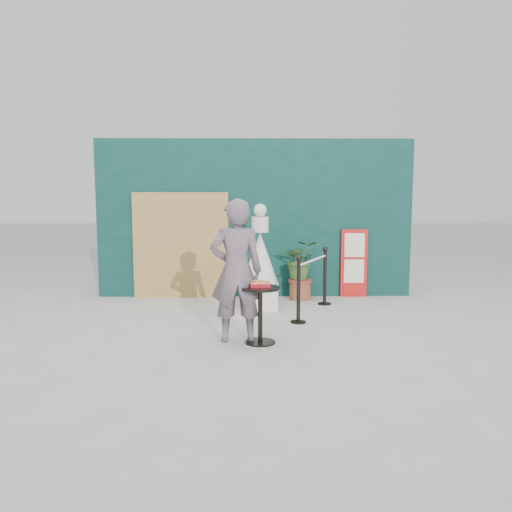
# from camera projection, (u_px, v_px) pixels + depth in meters

# --- Properties ---
(ground) EXTENTS (60.00, 60.00, 0.00)m
(ground) POSITION_uv_depth(u_px,v_px,m) (257.00, 341.00, 6.66)
(ground) COLOR #ADAAA5
(ground) RESTS_ON ground
(back_wall) EXTENTS (6.00, 0.30, 3.00)m
(back_wall) POSITION_uv_depth(u_px,v_px,m) (255.00, 218.00, 9.61)
(back_wall) COLOR #0A2F28
(back_wall) RESTS_ON ground
(bamboo_fence) EXTENTS (1.80, 0.08, 2.00)m
(bamboo_fence) POSITION_uv_depth(u_px,v_px,m) (181.00, 245.00, 9.45)
(bamboo_fence) COLOR tan
(bamboo_fence) RESTS_ON ground
(woman) EXTENTS (0.72, 0.50, 1.89)m
(woman) POSITION_uv_depth(u_px,v_px,m) (236.00, 271.00, 6.54)
(woman) COLOR slate
(woman) RESTS_ON ground
(menu_board) EXTENTS (0.50, 0.07, 1.30)m
(menu_board) POSITION_uv_depth(u_px,v_px,m) (354.00, 263.00, 9.55)
(menu_board) COLOR red
(menu_board) RESTS_ON ground
(statue) EXTENTS (0.70, 0.70, 1.80)m
(statue) POSITION_uv_depth(u_px,v_px,m) (260.00, 266.00, 8.53)
(statue) COLOR white
(statue) RESTS_ON ground
(cafe_table) EXTENTS (0.52, 0.52, 0.75)m
(cafe_table) POSITION_uv_depth(u_px,v_px,m) (260.00, 306.00, 6.51)
(cafe_table) COLOR black
(cafe_table) RESTS_ON ground
(food_basket) EXTENTS (0.26, 0.19, 0.11)m
(food_basket) POSITION_uv_depth(u_px,v_px,m) (260.00, 284.00, 6.47)
(food_basket) COLOR #AF1223
(food_basket) RESTS_ON cafe_table
(planter) EXTENTS (0.66, 0.57, 1.11)m
(planter) POSITION_uv_depth(u_px,v_px,m) (300.00, 265.00, 9.27)
(planter) COLOR brown
(planter) RESTS_ON ground
(stanchion_barrier) EXTENTS (0.84, 1.54, 1.03)m
(stanchion_barrier) POSITION_uv_depth(u_px,v_px,m) (313.00, 283.00, 8.22)
(stanchion_barrier) COLOR black
(stanchion_barrier) RESTS_ON ground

